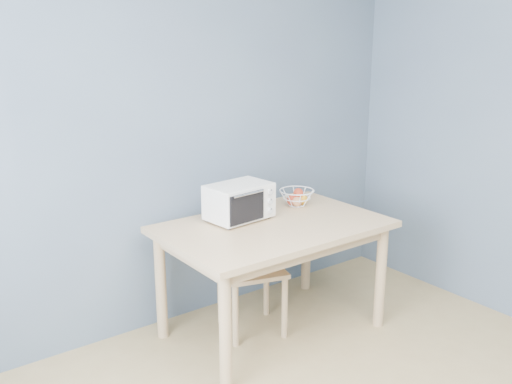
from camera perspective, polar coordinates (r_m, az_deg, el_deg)
room at (r=1.97m, az=20.50°, el=-3.45°), size 4.01×4.51×2.61m
dining_table at (r=3.64m, az=1.74°, el=-4.71°), size 1.40×0.90×0.75m
toaster_oven at (r=3.64m, az=-1.89°, el=-0.97°), size 0.43×0.33×0.24m
fruit_basket at (r=3.98m, az=4.08°, el=-0.54°), size 0.31×0.31×0.12m
dining_chair at (r=3.78m, az=-0.64°, el=-7.82°), size 0.49×0.49×0.83m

